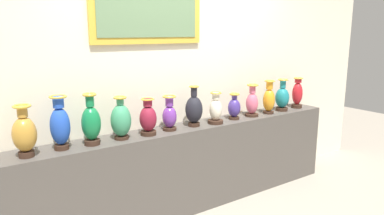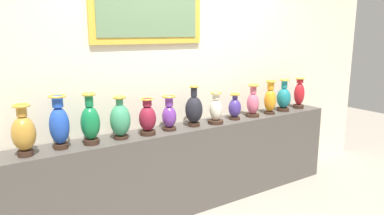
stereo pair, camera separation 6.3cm
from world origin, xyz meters
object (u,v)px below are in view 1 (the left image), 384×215
vase_rose (252,103)px  vase_amber (269,99)px  vase_ochre (24,133)px  vase_burgundy (148,119)px  vase_sapphire (60,125)px  vase_violet (169,115)px  vase_jade (121,120)px  vase_ivory (216,110)px  vase_emerald (91,123)px  vase_crimson (297,94)px  vase_indigo (234,107)px  vase_teal (282,98)px  vase_onyx (194,109)px

vase_rose → vase_amber: bearing=-3.2°
vase_ochre → vase_burgundy: (1.03, 0.00, -0.03)m
vase_sapphire → vase_violet: (1.00, -0.00, -0.06)m
vase_jade → vase_violet: vase_jade is taller
vase_ivory → vase_emerald: bearing=178.8°
vase_amber → vase_crimson: bearing=3.0°
vase_emerald → vase_indigo: vase_emerald is taller
vase_sapphire → vase_ivory: bearing=-1.8°
vase_emerald → vase_teal: bearing=0.1°
vase_burgundy → vase_amber: vase_amber is taller
vase_sapphire → vase_teal: bearing=-0.4°
vase_ochre → vase_violet: 1.27m
vase_ochre → vase_emerald: size_ratio=0.92×
vase_emerald → vase_crimson: size_ratio=1.17×
vase_crimson → vase_ivory: bearing=-178.3°
vase_onyx → vase_ivory: vase_onyx is taller
vase_burgundy → vase_crimson: size_ratio=0.91×
vase_crimson → vase_emerald: bearing=-179.7°
vase_onyx → vase_rose: 0.77m
vase_violet → vase_ivory: bearing=-5.0°
vase_sapphire → vase_burgundy: vase_sapphire is taller
vase_sapphire → vase_teal: 2.55m
vase_amber → vase_teal: vase_amber is taller
vase_violet → vase_indigo: 0.79m
vase_jade → vase_ivory: size_ratio=1.17×
vase_onyx → vase_indigo: 0.52m
vase_ivory → vase_crimson: vase_crimson is taller
vase_burgundy → vase_rose: (1.29, 0.01, 0.00)m
vase_crimson → vase_amber: bearing=-177.0°
vase_amber → vase_indigo: bearing=178.1°
vase_indigo → vase_jade: bearing=179.7°
vase_ivory → vase_rose: (0.53, 0.03, 0.02)m
vase_ochre → vase_rose: size_ratio=1.11×
vase_sapphire → vase_onyx: (1.28, -0.01, -0.03)m
vase_amber → vase_ochre: bearing=180.0°
vase_amber → vase_crimson: vase_amber is taller
vase_burgundy → vase_onyx: size_ratio=0.84×
vase_violet → vase_ivory: (0.52, -0.05, -0.01)m
vase_violet → vase_onyx: size_ratio=0.83×
vase_rose → vase_sapphire: bearing=179.4°
vase_sapphire → vase_ivory: (1.52, -0.05, -0.06)m
vase_onyx → vase_rose: (0.77, -0.01, -0.02)m
vase_emerald → vase_teal: size_ratio=1.15×
vase_sapphire → vase_amber: (2.30, -0.03, -0.03)m
vase_sapphire → vase_onyx: 1.28m
vase_sapphire → vase_indigo: (1.80, -0.02, -0.07)m
vase_onyx → vase_rose: bearing=-0.9°
vase_sapphire → vase_emerald: (0.24, -0.02, -0.01)m
vase_burgundy → vase_teal: bearing=0.4°
vase_teal → vase_amber: bearing=-175.7°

